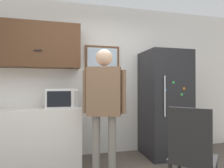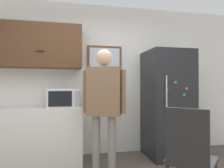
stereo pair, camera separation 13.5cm
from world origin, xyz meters
TOP-DOWN VIEW (x-y plane):
  - back_wall at (0.00, 1.93)m, footprint 6.00×0.06m
  - counter at (-1.21, 1.59)m, footprint 1.98×0.62m
  - upper_cabinets at (-1.21, 1.72)m, footprint 1.98×0.37m
  - microwave at (-0.50, 1.53)m, footprint 0.48×0.40m
  - person at (0.06, 1.04)m, footprint 0.58×0.37m
  - refrigerator at (1.27, 1.53)m, footprint 0.74×0.74m
  - chair at (0.78, 0.11)m, footprint 0.63×0.63m
  - window at (0.21, 1.88)m, footprint 0.63×0.05m

SIDE VIEW (x-z plane):
  - counter at x=-1.21m, z-range 0.00..0.89m
  - chair at x=0.78m, z-range 0.04..1.05m
  - refrigerator at x=1.27m, z-range 0.00..1.83m
  - microwave at x=-0.50m, z-range 0.89..1.18m
  - person at x=0.06m, z-range 0.20..1.93m
  - back_wall at x=0.00m, z-range 0.00..2.70m
  - window at x=0.21m, z-range 0.98..1.95m
  - upper_cabinets at x=-1.21m, z-range 1.52..2.23m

